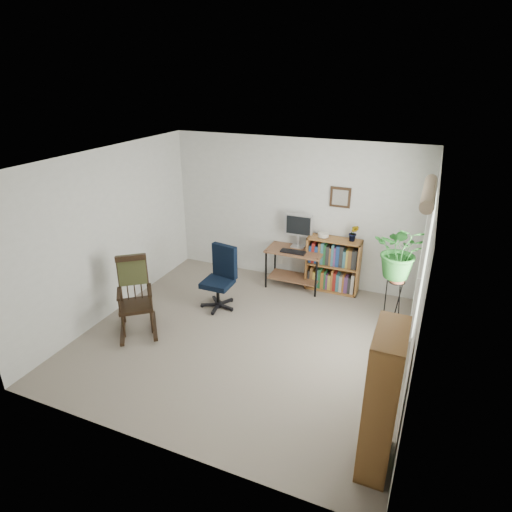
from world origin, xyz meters
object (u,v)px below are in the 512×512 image
at_px(office_chair, 217,278).
at_px(tall_bookshelf, 382,401).
at_px(low_bookshelf, 333,265).
at_px(desk, 295,268).
at_px(rocking_chair, 135,296).

relative_size(office_chair, tall_bookshelf, 0.69).
bearing_deg(low_bookshelf, tall_bookshelf, -69.89).
xyz_separation_m(desk, office_chair, (-0.86, -1.10, 0.16)).
xyz_separation_m(office_chair, tall_bookshelf, (2.63, -1.96, 0.22)).
xyz_separation_m(desk, tall_bookshelf, (1.77, -3.06, 0.38)).
bearing_deg(tall_bookshelf, office_chair, 143.34).
distance_m(office_chair, rocking_chair, 1.24).
xyz_separation_m(office_chair, low_bookshelf, (1.46, 1.22, -0.04)).
relative_size(desk, office_chair, 0.94).
xyz_separation_m(rocking_chair, low_bookshelf, (2.20, 2.22, -0.09)).
bearing_deg(rocking_chair, office_chair, 15.74).
distance_m(office_chair, tall_bookshelf, 3.28).
distance_m(rocking_chair, low_bookshelf, 3.13).
bearing_deg(low_bookshelf, office_chair, -140.12).
xyz_separation_m(rocking_chair, tall_bookshelf, (3.36, -0.96, 0.17)).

